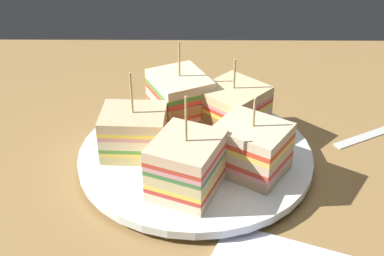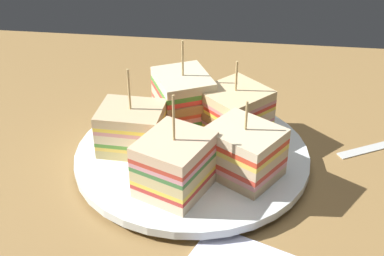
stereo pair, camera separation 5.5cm
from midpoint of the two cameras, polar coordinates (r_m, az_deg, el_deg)
ground_plane at (r=58.14cm, az=-2.72°, el=-4.70°), size 125.22×70.15×1.80cm
plate at (r=57.04cm, az=-2.76°, el=-3.19°), size 25.26×25.26×1.62cm
sandwich_wedge_0 at (r=55.97cm, az=-9.46°, el=-0.63°), size 7.00×5.82×9.43cm
sandwich_wedge_1 at (r=49.90cm, az=-4.19°, el=-4.18°), size 8.03×8.51×10.32cm
sandwich_wedge_2 at (r=52.48cm, az=3.08°, el=-2.33°), size 8.76×8.44×8.39cm
sandwich_wedge_3 at (r=59.38cm, az=1.44°, el=2.06°), size 9.14×9.16×8.66cm
sandwich_wedge_4 at (r=60.50cm, az=-4.28°, el=3.03°), size 8.10×8.58×10.16cm
chip_pile at (r=54.82cm, az=-2.47°, el=-2.26°), size 7.75×6.69×2.57cm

